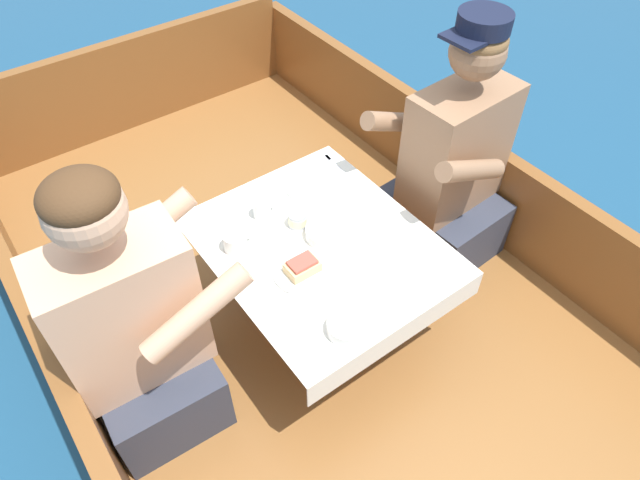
# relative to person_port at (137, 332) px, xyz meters

# --- Properties ---
(ground_plane) EXTENTS (60.00, 60.00, 0.00)m
(ground_plane) POSITION_rel_person_port_xyz_m (0.65, -0.06, -0.73)
(ground_plane) COLOR navy
(boat_deck) EXTENTS (1.85, 3.40, 0.33)m
(boat_deck) POSITION_rel_person_port_xyz_m (0.65, -0.06, -0.57)
(boat_deck) COLOR brown
(boat_deck) RESTS_ON ground_plane
(gunwale_port) EXTENTS (0.06, 3.40, 0.42)m
(gunwale_port) POSITION_rel_person_port_xyz_m (-0.24, -0.06, -0.20)
(gunwale_port) COLOR brown
(gunwale_port) RESTS_ON boat_deck
(gunwale_starboard) EXTENTS (0.06, 3.40, 0.42)m
(gunwale_starboard) POSITION_rel_person_port_xyz_m (1.55, -0.06, -0.20)
(gunwale_starboard) COLOR brown
(gunwale_starboard) RESTS_ON boat_deck
(bow_coaming) EXTENTS (1.73, 0.06, 0.48)m
(bow_coaming) POSITION_rel_person_port_xyz_m (0.65, 1.61, -0.17)
(bow_coaming) COLOR brown
(bow_coaming) RESTS_ON boat_deck
(cockpit_table) EXTENTS (0.71, 0.84, 0.41)m
(cockpit_table) POSITION_rel_person_port_xyz_m (0.65, -0.04, -0.03)
(cockpit_table) COLOR #B2B2B7
(cockpit_table) RESTS_ON boat_deck
(person_port) EXTENTS (0.54, 0.46, 1.01)m
(person_port) POSITION_rel_person_port_xyz_m (0.00, 0.00, 0.00)
(person_port) COLOR #333847
(person_port) RESTS_ON boat_deck
(person_starboard) EXTENTS (0.54, 0.46, 1.04)m
(person_starboard) POSITION_rel_person_port_xyz_m (1.31, -0.02, 0.00)
(person_starboard) COLOR #333847
(person_starboard) RESTS_ON boat_deck
(plate_sandwich) EXTENTS (0.19, 0.19, 0.01)m
(plate_sandwich) POSITION_rel_person_port_xyz_m (0.53, -0.11, 0.01)
(plate_sandwich) COLOR white
(plate_sandwich) RESTS_ON cockpit_table
(plate_bread) EXTENTS (0.19, 0.19, 0.01)m
(plate_bread) POSITION_rel_person_port_xyz_m (0.80, 0.22, 0.01)
(plate_bread) COLOR white
(plate_bread) RESTS_ON cockpit_table
(sandwich) EXTENTS (0.11, 0.07, 0.05)m
(sandwich) POSITION_rel_person_port_xyz_m (0.53, -0.11, 0.04)
(sandwich) COLOR #E0BC7F
(sandwich) RESTS_ON plate_sandwich
(bowl_port_near) EXTENTS (0.14, 0.14, 0.04)m
(bowl_port_near) POSITION_rel_person_port_xyz_m (0.69, -0.02, 0.03)
(bowl_port_near) COLOR white
(bowl_port_near) RESTS_ON cockpit_table
(bowl_starboard_near) EXTENTS (0.12, 0.12, 0.04)m
(bowl_starboard_near) POSITION_rel_person_port_xyz_m (0.51, -0.37, 0.03)
(bowl_starboard_near) COLOR white
(bowl_starboard_near) RESTS_ON cockpit_table
(coffee_cup_port) EXTENTS (0.09, 0.06, 0.07)m
(coffee_cup_port) POSITION_rel_person_port_xyz_m (0.57, 0.19, 0.04)
(coffee_cup_port) COLOR white
(coffee_cup_port) RESTS_ON cockpit_table
(coffee_cup_starboard) EXTENTS (0.11, 0.08, 0.07)m
(coffee_cup_starboard) POSITION_rel_person_port_xyz_m (0.41, 0.11, 0.04)
(coffee_cup_starboard) COLOR white
(coffee_cup_starboard) RESTS_ON cockpit_table
(tin_can) EXTENTS (0.07, 0.07, 0.05)m
(tin_can) POSITION_rel_person_port_xyz_m (0.64, 0.08, 0.03)
(tin_can) COLOR silver
(tin_can) RESTS_ON cockpit_table
(utensil_fork_starboard) EXTENTS (0.03, 0.17, 0.00)m
(utensil_fork_starboard) POSITION_rel_person_port_xyz_m (0.95, 0.27, 0.01)
(utensil_fork_starboard) COLOR silver
(utensil_fork_starboard) RESTS_ON cockpit_table
(utensil_spoon_center) EXTENTS (0.16, 0.09, 0.01)m
(utensil_spoon_center) POSITION_rel_person_port_xyz_m (0.83, -0.06, 0.01)
(utensil_spoon_center) COLOR silver
(utensil_spoon_center) RESTS_ON cockpit_table
(utensil_knife_port) EXTENTS (0.17, 0.05, 0.00)m
(utensil_knife_port) POSITION_rel_person_port_xyz_m (0.72, 0.11, 0.01)
(utensil_knife_port) COLOR silver
(utensil_knife_port) RESTS_ON cockpit_table
(utensil_spoon_starboard) EXTENTS (0.17, 0.06, 0.01)m
(utensil_spoon_starboard) POSITION_rel_person_port_xyz_m (0.65, 0.34, 0.01)
(utensil_spoon_starboard) COLOR silver
(utensil_spoon_starboard) RESTS_ON cockpit_table
(utensil_knife_starboard) EXTENTS (0.16, 0.09, 0.00)m
(utensil_knife_starboard) POSITION_rel_person_port_xyz_m (0.40, -0.14, 0.01)
(utensil_knife_starboard) COLOR silver
(utensil_knife_starboard) RESTS_ON cockpit_table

